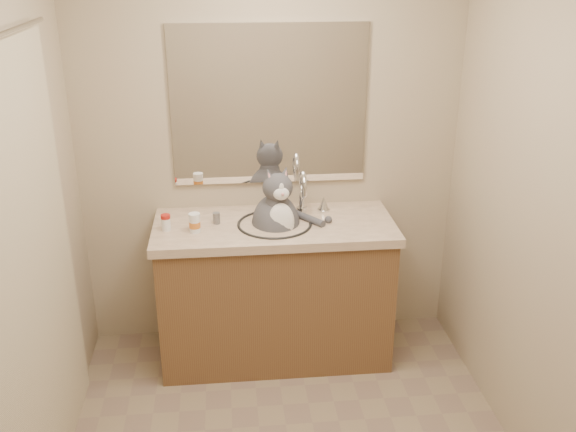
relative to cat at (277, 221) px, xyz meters
The scene contains 8 objects.
room 1.02m from the cat, 90.80° to the right, with size 2.22×2.52×2.42m.
vanity 0.42m from the cat, 168.00° to the left, with size 1.34×0.59×1.12m.
mirror 0.65m from the cat, 92.83° to the left, with size 1.10×0.02×0.90m, color white.
shower_curtain 1.38m from the cat, 140.99° to the right, with size 0.02×1.30×1.93m.
cat is the anchor object (origin of this frame).
pill_bottle_redcap 0.61m from the cat, behind, with size 0.06×0.06×0.09m.
pill_bottle_orange 0.46m from the cat, behind, with size 0.08×0.08×0.11m.
grey_canister 0.33m from the cat, behind, with size 0.05×0.05×0.06m.
Camera 1 is at (-0.25, -2.31, 2.24)m, focal length 40.00 mm.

